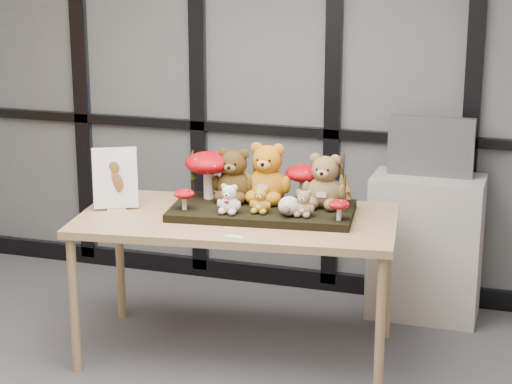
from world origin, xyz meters
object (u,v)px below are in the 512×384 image
(mushroom_front_right, at_px, (339,209))
(cabinet, at_px, (425,247))
(display_table, at_px, (237,228))
(monitor, at_px, (431,147))
(bear_tan_back, at_px, (325,178))
(bear_white_bow, at_px, (229,197))
(bear_beige_small, at_px, (304,202))
(mushroom_back_right, at_px, (304,181))
(bear_pooh_yellow, at_px, (267,169))
(bear_small_yellow, at_px, (260,199))
(mushroom_front_left, at_px, (184,198))
(sign_holder, at_px, (115,180))
(mushroom_back_left, at_px, (209,173))
(plush_cream_hedgehog, at_px, (289,205))
(bear_brown_medium, at_px, (234,172))
(diorama_tray, at_px, (262,211))

(mushroom_front_right, xyz_separation_m, cabinet, (0.34, 0.90, -0.46))
(display_table, bearing_deg, monitor, 37.25)
(bear_tan_back, relative_size, bear_white_bow, 1.85)
(bear_beige_small, height_order, monitor, monitor)
(mushroom_back_right, bearing_deg, cabinet, 44.69)
(bear_pooh_yellow, xyz_separation_m, mushroom_back_right, (0.19, 0.06, -0.07))
(bear_small_yellow, relative_size, mushroom_front_left, 1.24)
(sign_holder, bearing_deg, bear_tan_back, -13.94)
(bear_pooh_yellow, bearing_deg, display_table, -125.10)
(mushroom_back_left, bearing_deg, mushroom_front_right, -13.36)
(plush_cream_hedgehog, bearing_deg, monitor, 49.07)
(bear_pooh_yellow, xyz_separation_m, bear_brown_medium, (-0.18, -0.04, -0.02))
(cabinet, bearing_deg, diorama_tray, -134.90)
(mushroom_front_right, bearing_deg, bear_tan_back, 120.28)
(plush_cream_hedgehog, bearing_deg, bear_tan_back, 50.02)
(plush_cream_hedgehog, height_order, sign_holder, sign_holder)
(bear_white_bow, relative_size, mushroom_front_right, 1.44)
(mushroom_back_left, distance_m, mushroom_back_right, 0.53)
(diorama_tray, xyz_separation_m, sign_holder, (-0.80, -0.14, 0.14))
(display_table, height_order, plush_cream_hedgehog, plush_cream_hedgehog)
(bear_pooh_yellow, distance_m, monitor, 1.05)
(display_table, distance_m, mushroom_front_left, 0.33)
(diorama_tray, height_order, bear_white_bow, bear_white_bow)
(plush_cream_hedgehog, height_order, mushroom_front_right, mushroom_front_right)
(bear_white_bow, bearing_deg, bear_brown_medium, 96.16)
(diorama_tray, relative_size, cabinet, 1.12)
(bear_pooh_yellow, distance_m, mushroom_front_left, 0.49)
(bear_beige_small, relative_size, mushroom_front_left, 1.28)
(display_table, xyz_separation_m, mushroom_back_right, (0.30, 0.27, 0.22))
(bear_beige_small, height_order, plush_cream_hedgehog, bear_beige_small)
(monitor, bearing_deg, bear_white_bow, -133.50)
(bear_small_yellow, height_order, mushroom_back_left, mushroom_back_left)
(monitor, bearing_deg, bear_tan_back, -124.06)
(bear_pooh_yellow, xyz_separation_m, mushroom_front_right, (0.46, -0.23, -0.12))
(diorama_tray, height_order, bear_beige_small, bear_beige_small)
(display_table, relative_size, diorama_tray, 1.83)
(bear_beige_small, bearing_deg, bear_white_bow, -177.53)
(bear_pooh_yellow, relative_size, mushroom_back_left, 1.24)
(bear_brown_medium, xyz_separation_m, bear_small_yellow, (0.21, -0.18, -0.09))
(bear_brown_medium, height_order, monitor, monitor)
(sign_holder, distance_m, cabinet, 1.91)
(bear_tan_back, distance_m, cabinet, 1.00)
(bear_tan_back, height_order, mushroom_front_left, bear_tan_back)
(cabinet, bearing_deg, plush_cream_hedgehog, -124.31)
(bear_brown_medium, xyz_separation_m, bear_tan_back, (0.51, 0.03, -0.00))
(bear_pooh_yellow, height_order, cabinet, bear_pooh_yellow)
(diorama_tray, xyz_separation_m, cabinet, (0.79, 0.79, -0.38))
(bear_small_yellow, xyz_separation_m, mushroom_back_right, (0.16, 0.29, 0.04))
(display_table, xyz_separation_m, mushroom_back_left, (-0.22, 0.16, 0.25))
(mushroom_back_right, bearing_deg, mushroom_back_left, -167.78)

